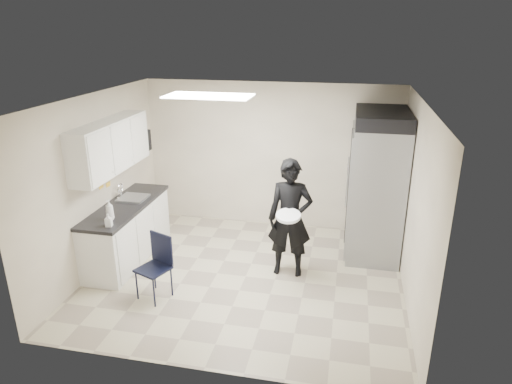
% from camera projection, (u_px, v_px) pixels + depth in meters
% --- Properties ---
extents(floor, '(4.50, 4.50, 0.00)m').
position_uv_depth(floor, '(246.00, 276.00, 6.75)').
color(floor, '#B4AB8E').
rests_on(floor, ground).
extents(ceiling, '(4.50, 4.50, 0.00)m').
position_uv_depth(ceiling, '(244.00, 99.00, 5.85)').
color(ceiling, silver).
rests_on(ceiling, back_wall).
extents(back_wall, '(4.50, 0.00, 4.50)m').
position_uv_depth(back_wall, '(270.00, 156.00, 8.14)').
color(back_wall, beige).
rests_on(back_wall, floor).
extents(left_wall, '(0.00, 4.00, 4.00)m').
position_uv_depth(left_wall, '(97.00, 183.00, 6.73)').
color(left_wall, beige).
rests_on(left_wall, floor).
extents(right_wall, '(0.00, 4.00, 4.00)m').
position_uv_depth(right_wall, '(415.00, 207.00, 5.86)').
color(right_wall, beige).
rests_on(right_wall, floor).
extents(ceiling_panel, '(1.20, 0.60, 0.02)m').
position_uv_depth(ceiling_panel, '(209.00, 96.00, 6.34)').
color(ceiling_panel, white).
rests_on(ceiling_panel, ceiling).
extents(lower_counter, '(0.60, 1.90, 0.86)m').
position_uv_depth(lower_counter, '(128.00, 233.00, 7.16)').
color(lower_counter, silver).
rests_on(lower_counter, floor).
extents(countertop, '(0.64, 1.95, 0.05)m').
position_uv_depth(countertop, '(125.00, 206.00, 7.00)').
color(countertop, black).
rests_on(countertop, lower_counter).
extents(sink, '(0.42, 0.40, 0.14)m').
position_uv_depth(sink, '(133.00, 201.00, 7.23)').
color(sink, gray).
rests_on(sink, countertop).
extents(faucet, '(0.02, 0.02, 0.24)m').
position_uv_depth(faucet, '(121.00, 191.00, 7.22)').
color(faucet, silver).
rests_on(faucet, countertop).
extents(upper_cabinets, '(0.35, 1.80, 0.75)m').
position_uv_depth(upper_cabinets, '(110.00, 146.00, 6.70)').
color(upper_cabinets, silver).
rests_on(upper_cabinets, left_wall).
extents(towel_dispenser, '(0.22, 0.30, 0.35)m').
position_uv_depth(towel_dispenser, '(142.00, 141.00, 7.84)').
color(towel_dispenser, black).
rests_on(towel_dispenser, left_wall).
extents(notice_sticker_left, '(0.00, 0.12, 0.07)m').
position_uv_depth(notice_sticker_left, '(101.00, 186.00, 6.85)').
color(notice_sticker_left, yellow).
rests_on(notice_sticker_left, left_wall).
extents(notice_sticker_right, '(0.00, 0.12, 0.07)m').
position_uv_depth(notice_sticker_right, '(108.00, 184.00, 7.05)').
color(notice_sticker_right, yellow).
rests_on(notice_sticker_right, left_wall).
extents(commercial_fridge, '(0.80, 1.35, 2.10)m').
position_uv_depth(commercial_fridge, '(376.00, 190.00, 7.20)').
color(commercial_fridge, gray).
rests_on(commercial_fridge, floor).
extents(fridge_compressor, '(0.80, 1.35, 0.20)m').
position_uv_depth(fridge_compressor, '(383.00, 117.00, 6.81)').
color(fridge_compressor, black).
rests_on(fridge_compressor, commercial_fridge).
extents(folding_chair, '(0.50, 0.50, 0.86)m').
position_uv_depth(folding_chair, '(153.00, 269.00, 6.09)').
color(folding_chair, black).
rests_on(folding_chair, floor).
extents(man_tuxedo, '(0.66, 0.45, 1.75)m').
position_uv_depth(man_tuxedo, '(290.00, 218.00, 6.57)').
color(man_tuxedo, black).
rests_on(man_tuxedo, floor).
extents(bucket_lid, '(0.35, 0.35, 0.04)m').
position_uv_depth(bucket_lid, '(288.00, 216.00, 6.29)').
color(bucket_lid, white).
rests_on(bucket_lid, man_tuxedo).
extents(soap_bottle_a, '(0.12, 0.12, 0.30)m').
position_uv_depth(soap_bottle_a, '(109.00, 210.00, 6.41)').
color(soap_bottle_a, white).
rests_on(soap_bottle_a, countertop).
extents(soap_bottle_b, '(0.10, 0.10, 0.19)m').
position_uv_depth(soap_bottle_b, '(109.00, 220.00, 6.20)').
color(soap_bottle_b, '#ABA9B5').
rests_on(soap_bottle_b, countertop).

